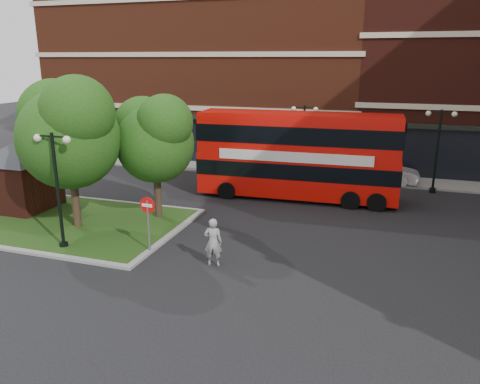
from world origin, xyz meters
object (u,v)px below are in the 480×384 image
(bus, at_px, (297,150))
(car_white, at_px, (383,172))
(woman, at_px, (213,242))
(car_silver, at_px, (232,161))

(bus, relative_size, car_white, 2.56)
(woman, xyz_separation_m, car_silver, (-4.52, 15.29, -0.26))
(bus, distance_m, car_silver, 8.00)
(woman, relative_size, car_silver, 0.47)
(woman, bearing_deg, car_white, -123.35)
(woman, height_order, car_silver, woman)
(car_silver, bearing_deg, car_white, -88.01)
(bus, height_order, woman, bus)
(bus, height_order, car_silver, bus)
(bus, xyz_separation_m, car_white, (4.70, 5.16, -2.10))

